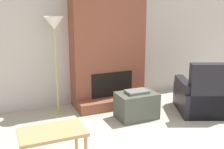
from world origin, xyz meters
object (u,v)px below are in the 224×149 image
object	(u,v)px
armchair	(202,97)
floor_lamp_left	(54,28)
side_table	(52,136)
ottoman	(137,105)

from	to	relation	value
armchair	floor_lamp_left	xyz separation A→B (m)	(-2.43, 1.07, 1.25)
floor_lamp_left	side_table	bearing A→B (deg)	-104.55
armchair	floor_lamp_left	bearing A→B (deg)	-0.73
ottoman	armchair	size ratio (longest dim) A/B	0.58
side_table	floor_lamp_left	xyz separation A→B (m)	(0.48, 1.85, 1.09)
ottoman	floor_lamp_left	xyz separation A→B (m)	(-1.20, 0.81, 1.31)
armchair	side_table	bearing A→B (deg)	38.03
side_table	floor_lamp_left	distance (m)	2.20
side_table	ottoman	bearing A→B (deg)	31.65
ottoman	armchair	distance (m)	1.25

